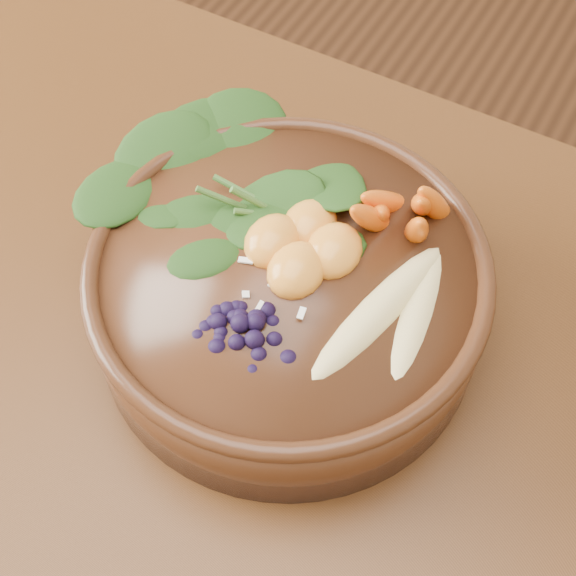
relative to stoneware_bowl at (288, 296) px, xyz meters
name	(u,v)px	position (x,y,z in m)	size (l,w,h in m)	color
stoneware_bowl	(288,296)	(0.00, 0.00, 0.00)	(0.28, 0.28, 0.08)	#482714
kale_heap	(275,165)	(-0.04, 0.06, 0.06)	(0.19, 0.17, 0.04)	#214615
carrot_cluster	(409,182)	(0.05, 0.08, 0.08)	(0.06, 0.06, 0.08)	orange
banana_halves	(400,300)	(0.08, 0.00, 0.05)	(0.08, 0.16, 0.03)	#E0CC84
mandarin_cluster	(303,235)	(0.00, 0.02, 0.05)	(0.08, 0.09, 0.03)	orange
blueberry_pile	(246,315)	(0.00, -0.06, 0.06)	(0.13, 0.10, 0.04)	black
coconut_flakes	(276,284)	(0.00, -0.02, 0.04)	(0.09, 0.07, 0.01)	white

